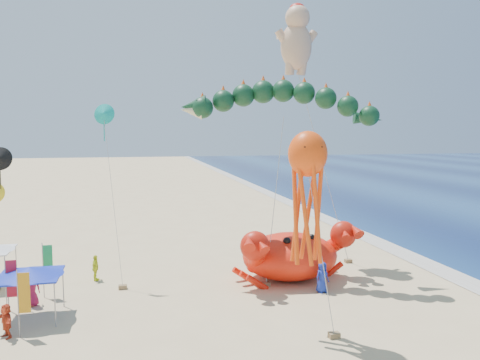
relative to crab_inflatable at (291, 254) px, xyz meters
name	(u,v)px	position (x,y,z in m)	size (l,w,h in m)	color
ground	(280,290)	(-1.31, -1.89, -1.62)	(320.00, 320.00, 0.00)	#D1B784
foam_strip	(454,276)	(10.69, -1.89, -1.62)	(320.00, 320.00, 0.00)	silver
crab_inflatable	(291,254)	(0.00, 0.00, 0.00)	(8.41, 6.56, 3.68)	red
dragon_kite	(281,108)	(-0.57, 0.50, 9.36)	(12.62, 5.11, 12.36)	#0D311B
cherub_kite	(297,38)	(2.15, 5.38, 14.73)	(4.63, 3.88, 18.79)	#DAA985
octopus_kite	(307,187)	(-2.02, -8.03, 5.32)	(2.30, 1.70, 9.50)	#FF4B0D
canopy_blue	(29,272)	(-14.96, -3.23, 0.82)	(3.31, 3.31, 2.71)	gray
feather_flags	(6,276)	(-16.31, -2.24, 0.39)	(5.82, 5.41, 3.20)	gray
beachgoers	(50,287)	(-14.38, -1.05, -0.75)	(23.61, 9.03, 1.88)	yellow
small_kites	(17,181)	(-16.29, 1.03, 5.00)	(8.69, 11.77, 11.26)	#0E9C93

